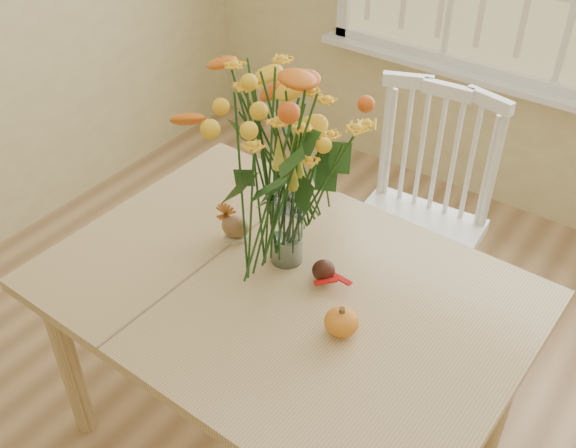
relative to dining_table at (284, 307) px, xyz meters
The scene contains 6 objects.
dining_table is the anchor object (origin of this frame).
windsor_chair 0.82m from the dining_table, 85.58° to the left, with size 0.51×0.49×1.03m.
flower_vase 0.45m from the dining_table, 122.29° to the left, with size 0.48×0.48×0.57m.
pumpkin 0.28m from the dining_table, 14.21° to the right, with size 0.10×0.10×0.07m, color orange.
turkey_figurine 0.31m from the dining_table, 160.86° to the left, with size 0.11×0.09×0.12m.
dark_gourd 0.17m from the dining_table, 49.87° to the left, with size 0.13×0.09×0.06m.
Camera 1 is at (0.66, -0.78, 2.13)m, focal length 42.00 mm.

